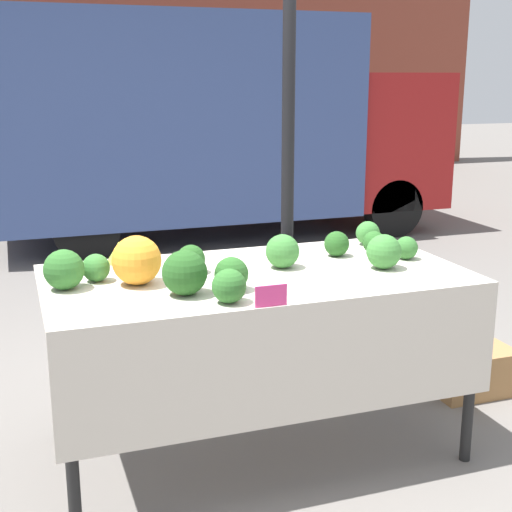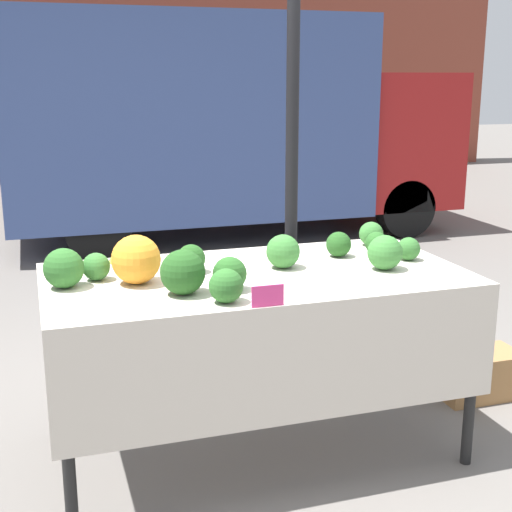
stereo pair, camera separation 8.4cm
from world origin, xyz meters
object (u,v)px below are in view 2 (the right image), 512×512
(price_sign, at_px, (268,296))
(produce_crate, at_px, (479,374))
(parked_truck, at_px, (219,122))
(orange_cauliflower, at_px, (136,260))

(price_sign, height_order, produce_crate, price_sign)
(price_sign, relative_size, produce_crate, 0.28)
(price_sign, distance_m, produce_crate, 1.79)
(parked_truck, distance_m, produce_crate, 4.73)
(orange_cauliflower, distance_m, produce_crate, 2.09)
(produce_crate, bearing_deg, parked_truck, 93.42)
(parked_truck, bearing_deg, produce_crate, -86.58)
(produce_crate, bearing_deg, orange_cauliflower, -174.52)
(orange_cauliflower, bearing_deg, produce_crate, 5.48)
(parked_truck, relative_size, orange_cauliflower, 23.04)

